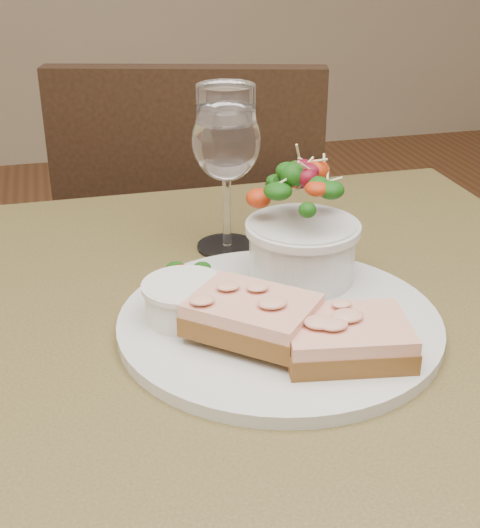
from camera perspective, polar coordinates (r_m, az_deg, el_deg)
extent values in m
cube|color=#3F371B|center=(0.70, 0.45, -6.76)|extent=(0.80, 0.80, 0.04)
cylinder|color=black|center=(1.28, 11.52, -10.88)|extent=(0.05, 0.05, 0.71)
cube|color=black|center=(1.44, -3.12, -1.39)|extent=(0.52, 0.52, 0.04)
cube|color=black|center=(1.17, -4.02, 4.18)|extent=(0.42, 0.15, 0.45)
cube|color=black|center=(1.55, -2.92, -8.80)|extent=(0.44, 0.44, 0.45)
cylinder|color=silver|center=(0.69, 3.07, -4.58)|extent=(0.30, 0.30, 0.01)
cube|color=#482513|center=(0.64, 8.22, -6.17)|extent=(0.12, 0.09, 0.02)
cube|color=#FEF7C0|center=(0.63, 8.31, -4.99)|extent=(0.11, 0.09, 0.01)
cube|color=#482513|center=(0.65, 0.95, -4.44)|extent=(0.13, 0.13, 0.02)
cube|color=#FEF7C0|center=(0.64, 0.96, -3.26)|extent=(0.13, 0.13, 0.01)
cylinder|color=silver|center=(0.68, -4.30, -2.84)|extent=(0.07, 0.07, 0.04)
cylinder|color=brown|center=(0.67, -4.34, -1.72)|extent=(0.06, 0.06, 0.01)
cylinder|color=silver|center=(0.75, 4.83, 1.05)|extent=(0.11, 0.11, 0.06)
ellipsoid|color=#093209|center=(0.73, 4.99, 5.07)|extent=(0.10, 0.10, 0.06)
ellipsoid|color=#093209|center=(0.76, -3.57, -0.73)|extent=(0.04, 0.04, 0.01)
sphere|color=maroon|center=(0.74, -4.56, -0.85)|extent=(0.02, 0.02, 0.02)
cylinder|color=white|center=(0.85, -1.01, 1.38)|extent=(0.07, 0.07, 0.00)
cylinder|color=white|center=(0.84, -1.03, 4.31)|extent=(0.01, 0.01, 0.09)
ellipsoid|color=white|center=(0.81, -1.08, 9.59)|extent=(0.08, 0.08, 0.09)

